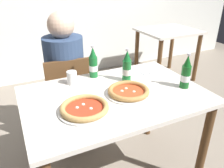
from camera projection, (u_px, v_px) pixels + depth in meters
The scene contains 11 objects.
dining_table_main at pixel (115, 108), 1.55m from camera, with size 1.20×0.80×0.75m.
chair_behind_table at pixel (68, 95), 2.04m from camera, with size 0.43×0.43×0.85m.
diner_seated at pixel (66, 82), 2.04m from camera, with size 0.34×0.34×1.21m.
dining_table_background at pixel (167, 41), 3.30m from camera, with size 0.80×0.70×0.75m.
pizza_margherita_near at pixel (129, 92), 1.48m from camera, with size 0.30×0.30×0.04m.
pizza_marinara_far at pixel (85, 108), 1.29m from camera, with size 0.31×0.31×0.04m.
beer_bottle_left at pixel (186, 74), 1.54m from camera, with size 0.07×0.07×0.25m.
beer_bottle_center at pixel (127, 68), 1.64m from camera, with size 0.07×0.07×0.25m.
beer_bottle_right at pixel (93, 64), 1.70m from camera, with size 0.07×0.07×0.25m.
napkin_with_cutlery at pixel (143, 72), 1.82m from camera, with size 0.20×0.20×0.01m.
paper_cup at pixel (72, 78), 1.61m from camera, with size 0.07×0.07×0.10m, color white.
Camera 1 is at (-0.59, -1.18, 1.46)m, focal length 36.03 mm.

